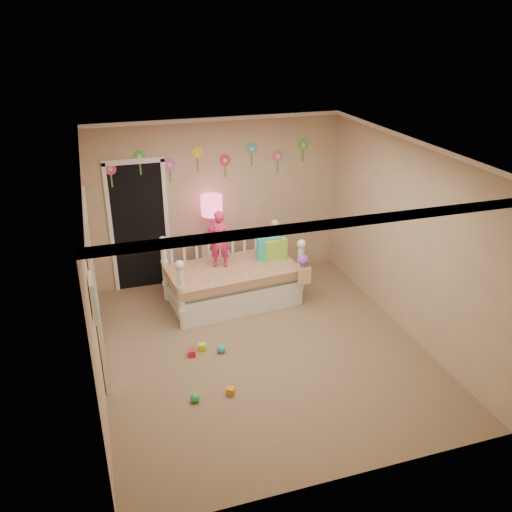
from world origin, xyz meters
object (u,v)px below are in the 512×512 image
object	(u,v)px
daybed	(232,271)
child	(219,239)
table_lamp	(212,211)
nightstand	(214,261)

from	to	relation	value
daybed	child	xyz separation A→B (m)	(-0.16, 0.08, 0.49)
daybed	table_lamp	bearing A→B (deg)	93.73
daybed	nightstand	distance (m)	0.74
child	nightstand	bearing A→B (deg)	-76.35
nightstand	table_lamp	distance (m)	0.85
nightstand	table_lamp	size ratio (longest dim) A/B	1.02
child	table_lamp	size ratio (longest dim) A/B	1.20
table_lamp	nightstand	bearing A→B (deg)	0.00
child	table_lamp	world-z (taller)	table_lamp
daybed	table_lamp	xyz separation A→B (m)	(-0.12, 0.72, 0.70)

